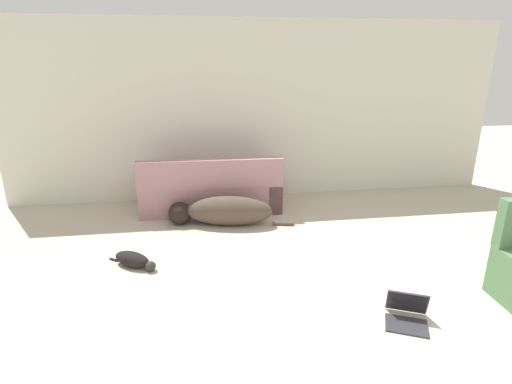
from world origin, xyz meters
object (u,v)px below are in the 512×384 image
Objects in this scene: book_red at (505,260)px; laptop_open at (407,312)px; couch at (211,191)px; cat at (134,260)px; dog at (222,211)px.

laptop_open is at bearing -152.92° from book_red.
couch is 3.62× the size of cat.
dog is at bearing 101.44° from couch.
couch is at bearing -69.28° from dog.
laptop_open is at bearing 118.80° from couch.
couch is 1.89m from cat.
laptop_open reaches higher than cat.
couch is 1.20× the size of dog.
book_red is (4.05, -0.47, -0.07)m from cat.
dog reaches higher than laptop_open.
dog reaches higher than cat.
dog is 2.71m from laptop_open.
laptop_open is (2.43, -1.30, 0.00)m from cat.
cat is (-1.02, -1.01, -0.11)m from dog.
dog reaches higher than book_red.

